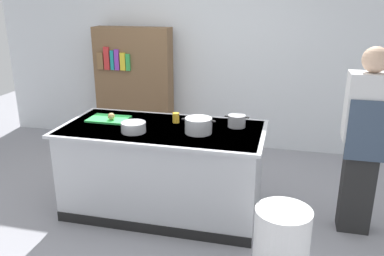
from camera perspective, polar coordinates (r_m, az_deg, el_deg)
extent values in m
plane|color=gray|center=(4.24, -4.01, -11.54)|extent=(10.00, 10.00, 0.00)
cube|color=silver|center=(5.74, 2.15, 12.28)|extent=(6.40, 0.12, 3.00)
cube|color=#B7BABF|center=(4.04, -4.15, -6.00)|extent=(1.90, 0.90, 0.90)
cube|color=#B7BABF|center=(3.88, -4.30, -0.14)|extent=(1.98, 0.98, 0.03)
cube|color=black|center=(3.85, -6.13, -14.15)|extent=(1.90, 0.01, 0.10)
cube|color=green|center=(4.18, -11.82, 1.27)|extent=(0.40, 0.28, 0.02)
sphere|color=tan|center=(4.11, -11.46, 1.64)|extent=(0.07, 0.07, 0.07)
cylinder|color=#B7BABF|center=(3.69, 0.93, 0.36)|extent=(0.25, 0.25, 0.14)
cube|color=black|center=(3.71, -1.19, 1.26)|extent=(0.04, 0.02, 0.01)
cube|color=black|center=(3.65, 3.09, 0.95)|extent=(0.04, 0.02, 0.01)
cylinder|color=#99999E|center=(3.89, 6.41, 1.01)|extent=(0.17, 0.17, 0.12)
cube|color=black|center=(3.89, 4.97, 1.70)|extent=(0.04, 0.02, 0.01)
cube|color=black|center=(3.87, 7.90, 1.49)|extent=(0.04, 0.02, 0.01)
cylinder|color=#B7BABF|center=(3.76, -8.35, 0.12)|extent=(0.23, 0.23, 0.10)
cylinder|color=yellow|center=(4.00, -2.32, 1.46)|extent=(0.07, 0.07, 0.10)
cylinder|color=white|center=(3.24, 12.61, -16.07)|extent=(0.43, 0.43, 0.61)
cube|color=black|center=(4.02, 22.53, -7.61)|extent=(0.28, 0.20, 0.90)
cube|color=silver|center=(3.77, 23.92, 2.73)|extent=(0.38, 0.24, 0.60)
sphere|color=#D3AA8C|center=(3.69, 24.75, 8.86)|extent=(0.22, 0.22, 0.22)
cube|color=#38475B|center=(3.70, 23.86, -0.47)|extent=(0.34, 0.02, 0.54)
cube|color=brown|center=(5.85, -8.23, 5.77)|extent=(1.10, 0.28, 1.70)
cube|color=brown|center=(5.81, -12.96, 9.31)|extent=(0.09, 0.03, 0.23)
cube|color=red|center=(5.76, -12.10, 9.70)|extent=(0.08, 0.03, 0.32)
cube|color=teal|center=(5.73, -11.33, 9.46)|extent=(0.05, 0.03, 0.27)
cube|color=purple|center=(5.70, -10.69, 9.55)|extent=(0.06, 0.03, 0.29)
cube|color=yellow|center=(5.67, -9.86, 9.33)|extent=(0.08, 0.03, 0.24)
cube|color=green|center=(5.64, -9.13, 9.25)|extent=(0.06, 0.03, 0.23)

